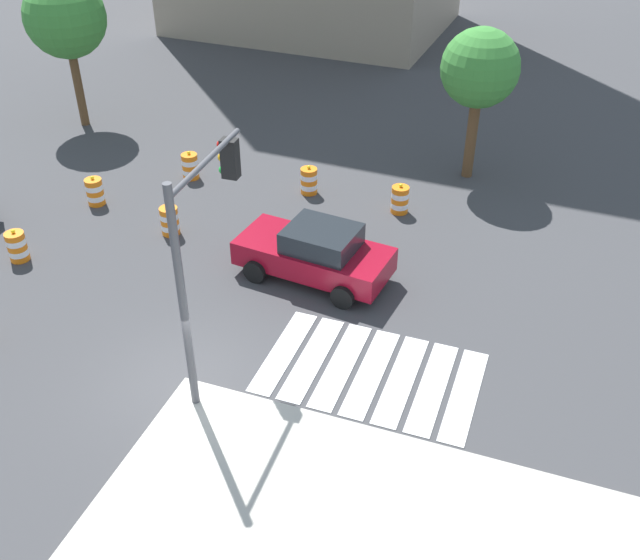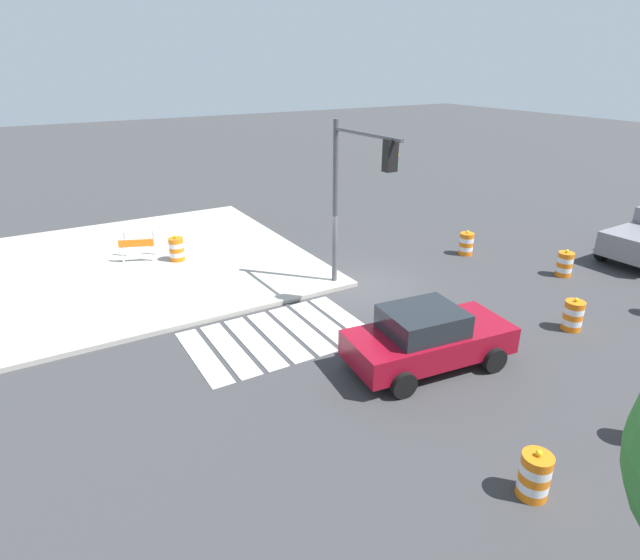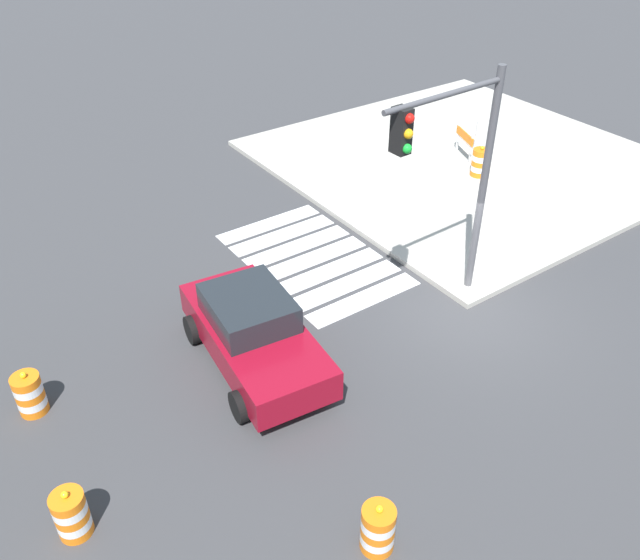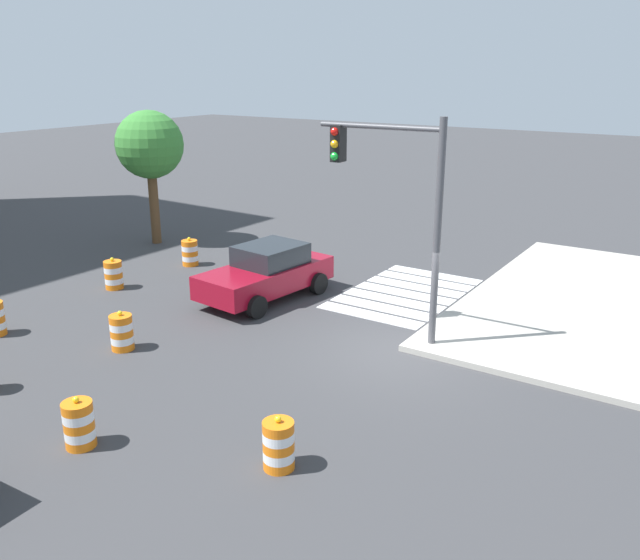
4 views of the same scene
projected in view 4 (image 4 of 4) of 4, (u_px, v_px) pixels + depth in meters
name	position (u px, v px, depth m)	size (l,w,h in m)	color
ground_plane	(399.00, 351.00, 16.41)	(120.00, 120.00, 0.00)	#38383A
crosswalk_stripes	(405.00, 293.00, 20.53)	(5.10, 3.20, 0.02)	silver
sports_car	(267.00, 272.00, 19.91)	(4.48, 2.51, 1.63)	maroon
traffic_barrel_near_corner	(79.00, 424.00, 12.18)	(0.56, 0.56, 1.02)	orange
traffic_barrel_crosswalk_end	(279.00, 445.00, 11.52)	(0.56, 0.56, 1.02)	orange
traffic_barrel_median_near	(122.00, 332.00, 16.37)	(0.56, 0.56, 1.02)	orange
traffic_barrel_far_curb	(190.00, 253.00, 23.31)	(0.56, 0.56, 1.02)	orange
traffic_barrel_lane_center	(114.00, 275.00, 20.87)	(0.56, 0.56, 1.02)	orange
traffic_light_pole	(395.00, 189.00, 15.92)	(0.47, 3.29, 5.50)	#4C4C51
street_tree_streetside_mid	(150.00, 146.00, 25.26)	(2.59, 2.59, 5.16)	brown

